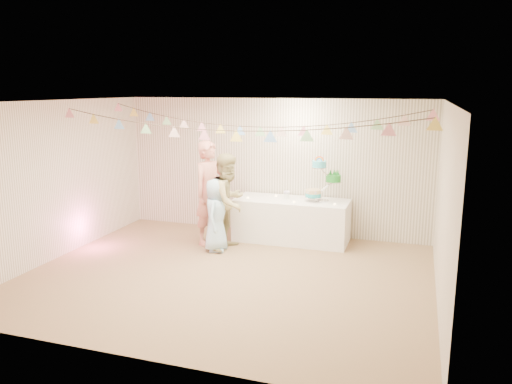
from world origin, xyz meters
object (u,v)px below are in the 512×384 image
(person_child, at_px, (216,215))
(cake_stand, at_px, (322,182))
(table, at_px, (291,220))
(person_adult_a, at_px, (210,193))
(person_adult_b, at_px, (229,202))

(person_child, bearing_deg, cake_stand, -63.94)
(table, bearing_deg, person_adult_a, -156.55)
(table, bearing_deg, person_child, -139.26)
(table, distance_m, person_child, 1.48)
(person_adult_a, bearing_deg, table, -44.35)
(table, xyz_separation_m, cake_stand, (0.55, 0.05, 0.74))
(person_adult_b, bearing_deg, person_child, 149.14)
(cake_stand, height_order, person_adult_a, person_adult_a)
(person_adult_b, distance_m, person_child, 0.33)
(person_adult_a, bearing_deg, person_child, -122.08)
(cake_stand, bearing_deg, person_adult_a, -161.46)
(person_child, bearing_deg, person_adult_b, -47.47)
(table, height_order, person_adult_b, person_adult_b)
(person_adult_a, height_order, person_child, person_adult_a)
(person_adult_a, distance_m, person_child, 0.54)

